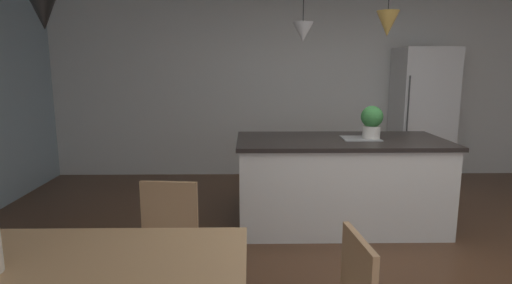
% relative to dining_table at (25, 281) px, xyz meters
% --- Properties ---
extents(ground_plane, '(10.00, 8.40, 0.04)m').
position_rel_dining_table_xyz_m(ground_plane, '(2.16, 1.18, -0.70)').
color(ground_plane, '#4C301E').
extents(wall_back_kitchen, '(10.00, 0.12, 2.70)m').
position_rel_dining_table_xyz_m(wall_back_kitchen, '(2.16, 4.44, 0.67)').
color(wall_back_kitchen, silver).
rests_on(wall_back_kitchen, ground_plane).
extents(dining_table, '(1.94, 0.85, 0.75)m').
position_rel_dining_table_xyz_m(dining_table, '(0.00, 0.00, 0.00)').
color(dining_table, tan).
rests_on(dining_table, ground_plane).
extents(chair_far_right, '(0.44, 0.44, 0.87)m').
position_rel_dining_table_xyz_m(chair_far_right, '(0.44, 0.80, -0.21)').
color(chair_far_right, '#A87F56').
rests_on(chair_far_right, ground_plane).
extents(kitchen_island, '(2.06, 0.96, 0.91)m').
position_rel_dining_table_xyz_m(kitchen_island, '(1.89, 2.33, -0.22)').
color(kitchen_island, silver).
rests_on(kitchen_island, ground_plane).
extents(refrigerator, '(0.74, 0.67, 1.86)m').
position_rel_dining_table_xyz_m(refrigerator, '(3.40, 4.04, 0.25)').
color(refrigerator, silver).
rests_on(refrigerator, ground_plane).
extents(pendant_over_table, '(0.20, 0.20, 0.94)m').
position_rel_dining_table_xyz_m(pendant_over_table, '(0.12, 0.13, 1.20)').
color(pendant_over_table, black).
extents(pendant_over_island_main, '(0.20, 0.20, 0.86)m').
position_rel_dining_table_xyz_m(pendant_over_island_main, '(1.49, 2.33, 1.25)').
color(pendant_over_island_main, black).
extents(pendant_over_island_aux, '(0.22, 0.22, 0.81)m').
position_rel_dining_table_xyz_m(pendant_over_island_aux, '(2.29, 2.33, 1.32)').
color(pendant_over_island_aux, black).
extents(potted_plant_on_island, '(0.21, 0.21, 0.33)m').
position_rel_dining_table_xyz_m(potted_plant_on_island, '(2.19, 2.33, 0.39)').
color(potted_plant_on_island, beige).
rests_on(potted_plant_on_island, kitchen_island).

